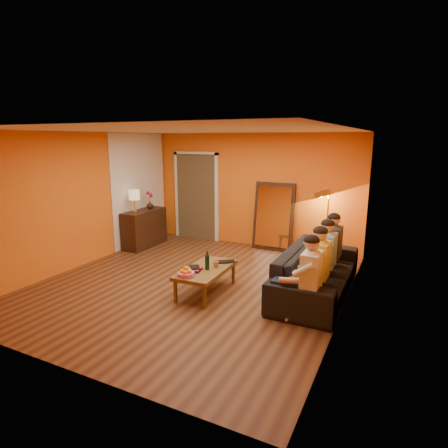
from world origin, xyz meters
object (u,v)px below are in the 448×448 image
at_px(person_far_right, 333,248).
at_px(tumbler, 216,264).
at_px(table_lamp, 135,201).
at_px(floor_lamp, 327,226).
at_px(vase, 150,205).
at_px(sideboard, 144,228).
at_px(wine_bottle, 207,260).
at_px(person_mid_left, 320,267).
at_px(mirror_frame, 274,216).
at_px(dog, 293,296).
at_px(person_far_left, 311,279).
at_px(laptop, 225,263).
at_px(coffee_table, 206,280).
at_px(person_mid_right, 327,256).
at_px(sofa, 317,271).

distance_m(person_far_right, tumbler, 2.10).
distance_m(table_lamp, floor_lamp, 4.19).
distance_m(floor_lamp, vase, 4.07).
height_order(sideboard, vase, vase).
bearing_deg(wine_bottle, person_mid_left, 12.84).
relative_size(mirror_frame, table_lamp, 2.98).
height_order(sideboard, floor_lamp, floor_lamp).
bearing_deg(dog, mirror_frame, 89.76).
bearing_deg(dog, sideboard, 130.41).
distance_m(person_far_left, laptop, 1.67).
distance_m(coffee_table, person_far_left, 1.80).
height_order(mirror_frame, coffee_table, mirror_frame).
bearing_deg(mirror_frame, wine_bottle, -92.31).
bearing_deg(floor_lamp, person_far_left, -64.72).
height_order(table_lamp, coffee_table, table_lamp).
height_order(dog, vase, vase).
bearing_deg(laptop, tumbler, -142.82).
relative_size(person_mid_right, vase, 7.04).
height_order(person_far_left, vase, person_far_left).
xyz_separation_m(person_far_left, person_mid_left, (0.00, 0.55, 0.00)).
relative_size(sofa, person_mid_right, 2.05).
bearing_deg(person_mid_right, person_far_right, 90.00).
height_order(dog, person_mid_left, person_mid_left).
bearing_deg(dog, person_mid_right, 53.99).
xyz_separation_m(dog, wine_bottle, (-1.46, 0.16, 0.26)).
xyz_separation_m(person_far_left, tumbler, (-1.63, 0.33, -0.14)).
xyz_separation_m(person_mid_left, vase, (-4.37, 1.69, 0.33)).
relative_size(person_far_left, wine_bottle, 3.94).
height_order(sideboard, table_lamp, table_lamp).
distance_m(person_far_left, person_mid_right, 1.10).
xyz_separation_m(person_mid_right, vase, (-4.37, 1.14, 0.33)).
xyz_separation_m(person_mid_left, tumbler, (-1.63, -0.22, -0.14)).
xyz_separation_m(person_mid_right, tumbler, (-1.63, -0.77, -0.14)).
height_order(dog, laptop, dog).
height_order(person_far_right, vase, person_far_right).
bearing_deg(person_mid_left, tumbler, -172.41).
xyz_separation_m(floor_lamp, tumbler, (-1.29, -2.46, -0.25)).
bearing_deg(tumbler, laptop, 75.38).
height_order(mirror_frame, person_far_right, mirror_frame).
bearing_deg(dog, person_mid_left, 42.83).
relative_size(sideboard, dog, 1.88).
relative_size(person_mid_left, vase, 7.04).
bearing_deg(person_mid_left, person_far_right, 90.00).
height_order(coffee_table, person_mid_left, person_mid_left).
bearing_deg(floor_lamp, person_mid_left, -63.04).
distance_m(sideboard, person_far_left, 4.81).
height_order(coffee_table, vase, vase).
xyz_separation_m(person_far_right, vase, (-4.37, 0.59, 0.33)).
distance_m(wine_bottle, tumbler, 0.21).
height_order(sideboard, dog, sideboard).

